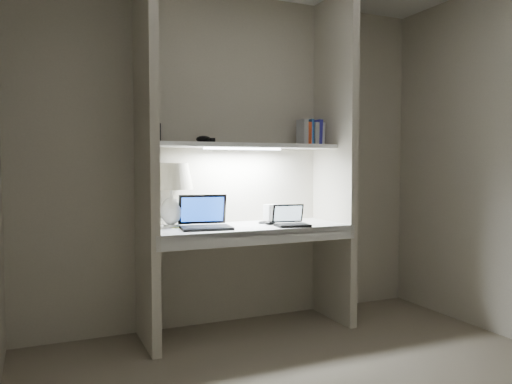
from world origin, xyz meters
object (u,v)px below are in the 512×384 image
laptop_netbook (291,221)px  speaker (270,213)px  table_lamp (171,184)px  book_row (310,133)px  laptop_main (205,221)px

laptop_netbook → speaker: laptop_netbook is taller
table_lamp → laptop_netbook: 0.89m
laptop_netbook → book_row: book_row is taller
laptop_main → laptop_netbook: size_ratio=1.45×
laptop_netbook → speaker: bearing=101.7°
laptop_main → table_lamp: bearing=149.1°
table_lamp → speaker: 0.82m
table_lamp → laptop_main: (0.20, -0.15, -0.25)m
laptop_netbook → book_row: (0.32, 0.28, 0.65)m
table_lamp → book_row: (1.12, -0.00, 0.38)m
table_lamp → laptop_main: table_lamp is taller
laptop_main → speaker: bearing=23.8°
laptop_main → book_row: (0.93, 0.15, 0.64)m
table_lamp → book_row: 1.18m
laptop_main → speaker: laptop_main is taller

